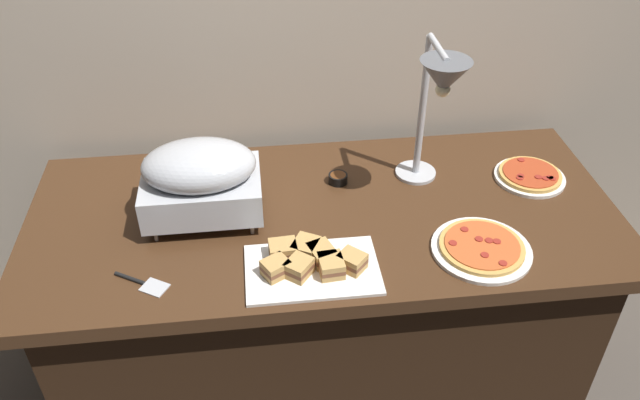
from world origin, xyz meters
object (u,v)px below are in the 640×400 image
object	(u,v)px
pizza_plate_center	(482,248)
sauce_cup_near	(338,178)
pizza_plate_front	(530,176)
sandwich_platter	(311,263)
chafing_dish	(201,178)
serving_spatula	(143,283)
heat_lamp	(439,90)

from	to	relation	value
pizza_plate_center	sauce_cup_near	world-z (taller)	same
sauce_cup_near	pizza_plate_front	bearing A→B (deg)	-4.93
sauce_cup_near	sandwich_platter	bearing A→B (deg)	-108.33
chafing_dish	pizza_plate_front	world-z (taller)	chafing_dish
chafing_dish	pizza_plate_front	bearing A→B (deg)	3.98
sandwich_platter	pizza_plate_center	bearing A→B (deg)	1.81
serving_spatula	chafing_dish	bearing A→B (deg)	59.91
chafing_dish	pizza_plate_front	distance (m)	1.12
pizza_plate_front	sauce_cup_near	world-z (taller)	same
heat_lamp	sauce_cup_near	distance (m)	0.49
chafing_dish	sandwich_platter	world-z (taller)	chafing_dish
pizza_plate_center	sandwich_platter	world-z (taller)	sandwich_platter
chafing_dish	pizza_plate_center	size ratio (longest dim) A/B	1.22
heat_lamp	serving_spatula	world-z (taller)	heat_lamp
chafing_dish	serving_spatula	world-z (taller)	chafing_dish
pizza_plate_center	sandwich_platter	distance (m)	0.51
chafing_dish	sauce_cup_near	distance (m)	0.48
serving_spatula	sandwich_platter	bearing A→B (deg)	0.67
sandwich_platter	chafing_dish	bearing A→B (deg)	137.16
heat_lamp	pizza_plate_front	distance (m)	0.55
pizza_plate_center	serving_spatula	bearing A→B (deg)	-178.74
heat_lamp	sandwich_platter	size ratio (longest dim) A/B	1.35
chafing_dish	serving_spatula	xyz separation A→B (m)	(-0.17, -0.29, -0.14)
chafing_dish	serving_spatula	size ratio (longest dim) A/B	2.23
chafing_dish	sandwich_platter	bearing A→B (deg)	-42.84
sandwich_platter	sauce_cup_near	bearing A→B (deg)	71.67
heat_lamp	pizza_plate_center	world-z (taller)	heat_lamp
chafing_dish	heat_lamp	bearing A→B (deg)	0.42
pizza_plate_front	sauce_cup_near	size ratio (longest dim) A/B	3.70
chafing_dish	serving_spatula	bearing A→B (deg)	-120.09
heat_lamp	serving_spatula	xyz separation A→B (m)	(-0.89, -0.30, -0.40)
sauce_cup_near	heat_lamp	bearing A→B (deg)	-25.02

